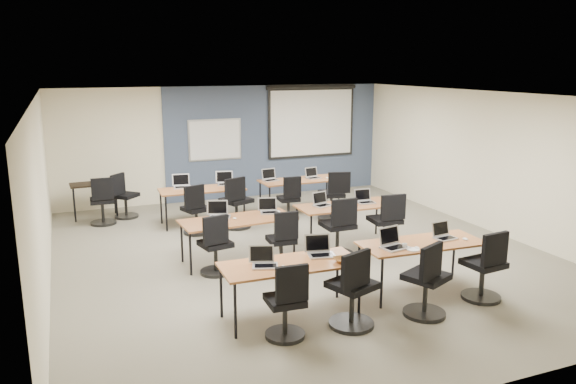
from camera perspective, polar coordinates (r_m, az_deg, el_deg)
name	(u,v)px	position (r m, az deg, el deg)	size (l,w,h in m)	color
floor	(300,254)	(9.76, 1.27, -6.27)	(8.00, 9.00, 0.02)	#6B6354
ceiling	(301,96)	(9.23, 1.35, 9.77)	(8.00, 9.00, 0.02)	white
wall_back	(226,143)	(13.59, -6.27, 4.97)	(8.00, 0.04, 2.70)	beige
wall_front	(488,263)	(5.70, 19.69, -6.83)	(8.00, 0.04, 2.70)	beige
wall_left	(41,198)	(8.66, -23.77, -0.56)	(0.04, 9.00, 2.70)	beige
wall_right	(490,162)	(11.56, 19.85, 2.90)	(0.04, 9.00, 2.70)	beige
blue_accent_panel	(276,141)	(13.95, -1.28, 5.25)	(5.50, 0.04, 2.70)	#3D5977
whiteboard	(215,140)	(13.43, -7.43, 5.28)	(1.28, 0.03, 0.98)	#B6BEC4
projector_screen	(312,118)	(14.20, 2.42, 7.55)	(2.40, 0.10, 1.82)	black
training_table_front_left	(291,266)	(7.20, 0.26, -7.57)	(1.79, 0.75, 0.73)	#9E633D
training_table_front_right	(422,245)	(8.23, 13.42, -5.30)	(1.79, 0.74, 0.73)	brown
training_table_mid_left	(238,221)	(9.22, -5.13, -3.00)	(1.85, 0.77, 0.73)	brown
training_table_mid_right	(346,207)	(10.14, 5.92, -1.56)	(1.78, 0.74, 0.73)	#A2732E
training_table_back_left	(202,191)	(11.53, -8.71, 0.11)	(1.71, 0.71, 0.73)	brown
training_table_back_right	(300,182)	(12.29, 1.19, 1.05)	(1.75, 0.73, 0.73)	olive
laptop_0	(264,261)	(7.08, -2.48, -7.02)	(0.32, 0.27, 0.24)	#B1B1BD
mouse_0	(284,267)	(7.01, -0.44, -7.64)	(0.06, 0.09, 0.03)	white
task_chair_0	(287,308)	(6.75, -0.12, -11.66)	(0.48, 0.48, 0.97)	black
laptop_1	(320,250)	(7.47, 3.28, -5.93)	(0.35, 0.29, 0.26)	#BABAC5
mouse_1	(352,256)	(7.45, 6.53, -6.47)	(0.06, 0.09, 0.03)	white
task_chair_1	(353,295)	(7.04, 6.60, -10.34)	(0.59, 0.57, 1.05)	black
laptop_2	(393,243)	(7.89, 10.61, -5.08)	(0.36, 0.30, 0.27)	silver
mouse_2	(417,248)	(7.92, 12.98, -5.54)	(0.06, 0.09, 0.03)	white
task_chair_2	(427,286)	(7.50, 13.90, -9.23)	(0.59, 0.56, 1.03)	black
laptop_3	(444,234)	(8.46, 15.55, -4.16)	(0.30, 0.26, 0.23)	#BBBBC3
mouse_3	(465,239)	(8.48, 17.57, -4.58)	(0.06, 0.10, 0.04)	white
task_chair_3	(485,271)	(8.23, 19.41, -7.61)	(0.54, 0.54, 1.02)	black
laptop_4	(219,213)	(9.35, -7.03, -2.13)	(0.35, 0.29, 0.26)	silver
mouse_4	(235,218)	(9.20, -5.44, -2.68)	(0.05, 0.09, 0.03)	white
task_chair_4	(216,250)	(8.77, -7.35, -5.82)	(0.50, 0.50, 0.98)	black
laptop_5	(269,209)	(9.55, -1.94, -1.74)	(0.32, 0.27, 0.24)	#A5A5AD
mouse_5	(278,212)	(9.57, -0.99, -2.01)	(0.06, 0.10, 0.04)	white
task_chair_5	(283,244)	(8.98, -0.55, -5.34)	(0.47, 0.47, 0.96)	black
laptop_6	(322,202)	(10.03, 3.43, -1.05)	(0.31, 0.26, 0.24)	#B5B5B6
mouse_6	(338,207)	(9.92, 5.15, -1.53)	(0.06, 0.09, 0.03)	white
task_chair_6	(339,232)	(9.53, 5.20, -4.05)	(0.57, 0.57, 1.04)	black
laptop_7	(365,199)	(10.33, 7.79, -0.74)	(0.32, 0.27, 0.24)	#B6B5C0
mouse_7	(385,201)	(10.45, 9.85, -0.92)	(0.06, 0.10, 0.04)	white
task_chair_7	(386,226)	(9.97, 9.97, -3.46)	(0.56, 0.56, 1.03)	black
laptop_8	(182,184)	(11.70, -10.73, 0.79)	(0.35, 0.30, 0.27)	silver
mouse_8	(193,189)	(11.42, -9.68, 0.26)	(0.06, 0.09, 0.03)	white
task_chair_8	(196,213)	(10.88, -9.35, -2.17)	(0.53, 0.51, 0.99)	black
laptop_9	(226,181)	(11.85, -6.36, 1.09)	(0.36, 0.30, 0.27)	#A7A7AF
mouse_9	(235,186)	(11.63, -5.43, 0.61)	(0.05, 0.09, 0.03)	white
task_chair_9	(236,207)	(11.17, -5.28, -1.49)	(0.61, 0.58, 1.05)	black
laptop_10	(270,178)	(12.20, -1.84, 1.48)	(0.33, 0.28, 0.25)	silver
mouse_10	(287,181)	(12.05, -0.10, 1.10)	(0.07, 0.10, 0.04)	white
task_chair_10	(289,202)	(11.71, 0.15, -1.02)	(0.46, 0.46, 0.95)	black
laptop_11	(313,176)	(12.44, 2.53, 1.68)	(0.30, 0.26, 0.23)	#AAA9B3
mouse_11	(327,178)	(12.44, 4.01, 1.44)	(0.06, 0.09, 0.03)	white
task_chair_11	(333,199)	(11.77, 4.61, -0.76)	(0.58, 0.57, 1.04)	black
blue_mousepad	(287,269)	(6.98, -0.13, -7.81)	(0.22, 0.18, 0.01)	#08078D
snack_bowl	(343,260)	(7.24, 5.56, -6.89)	(0.24, 0.24, 0.06)	brown
snack_plate	(413,249)	(7.86, 12.60, -5.72)	(0.17, 0.17, 0.01)	white
coffee_cup	(405,246)	(7.86, 11.76, -5.44)	(0.05, 0.05, 0.05)	silver
utility_table	(94,187)	(12.52, -19.10, 0.46)	(0.95, 0.53, 0.75)	black
spare_chair_a	(124,199)	(12.35, -16.34, -0.74)	(0.60, 0.50, 0.98)	black
spare_chair_b	(103,205)	(11.97, -18.32, -1.26)	(0.52, 0.52, 1.00)	black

